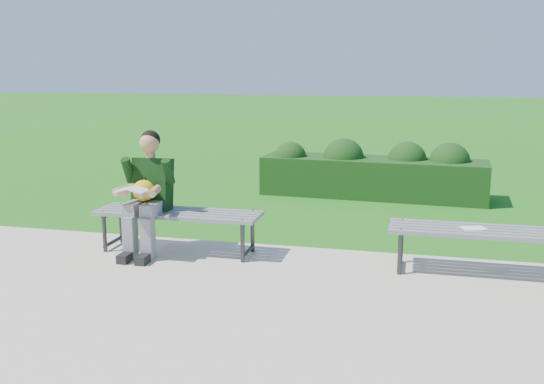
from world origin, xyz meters
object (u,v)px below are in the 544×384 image
at_px(bench_right, 484,235).
at_px(paper_sheet, 474,228).
at_px(hedge, 374,172).
at_px(bench_left, 178,216).
at_px(seated_boy, 147,189).

bearing_deg(bench_right, paper_sheet, 180.00).
distance_m(hedge, bench_left, 4.02).
relative_size(hedge, paper_sheet, 13.38).
xyz_separation_m(hedge, bench_left, (-1.83, -3.58, 0.03)).
xyz_separation_m(bench_right, paper_sheet, (-0.10, 0.00, 0.06)).
bearing_deg(hedge, bench_left, -117.11).
relative_size(bench_left, paper_sheet, 6.86).
bearing_deg(bench_left, paper_sheet, -0.05).
bearing_deg(paper_sheet, hedge, 108.64).
bearing_deg(seated_boy, bench_right, 1.51).
bearing_deg(bench_left, seated_boy, -162.74).
height_order(bench_left, seated_boy, seated_boy).
relative_size(hedge, bench_left, 1.95).
xyz_separation_m(bench_left, seated_boy, (-0.30, -0.09, 0.30)).
relative_size(bench_right, paper_sheet, 6.86).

